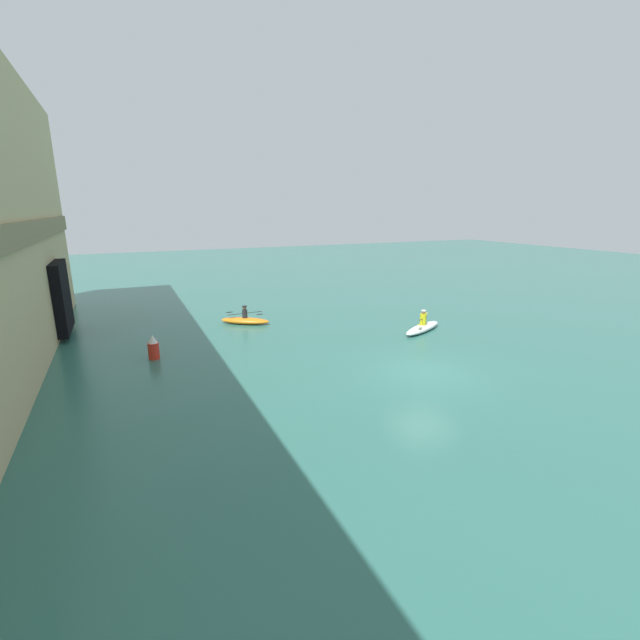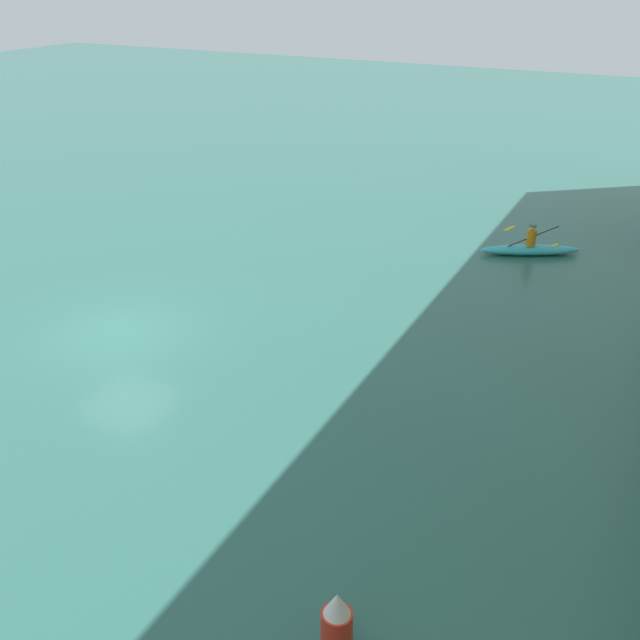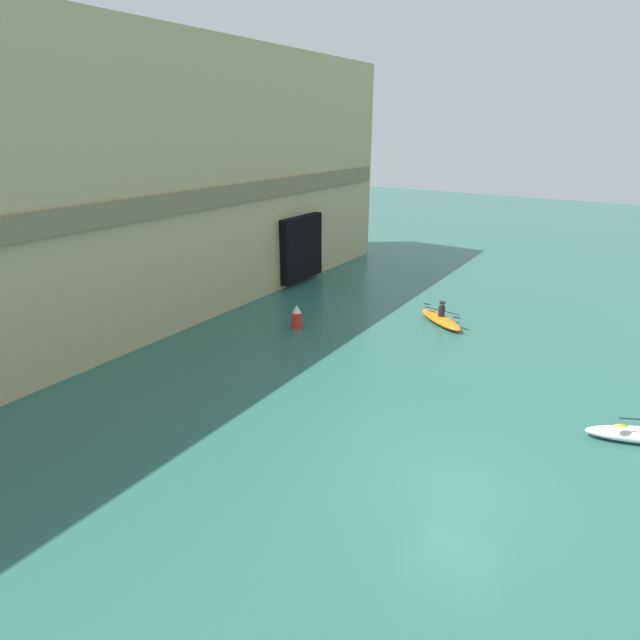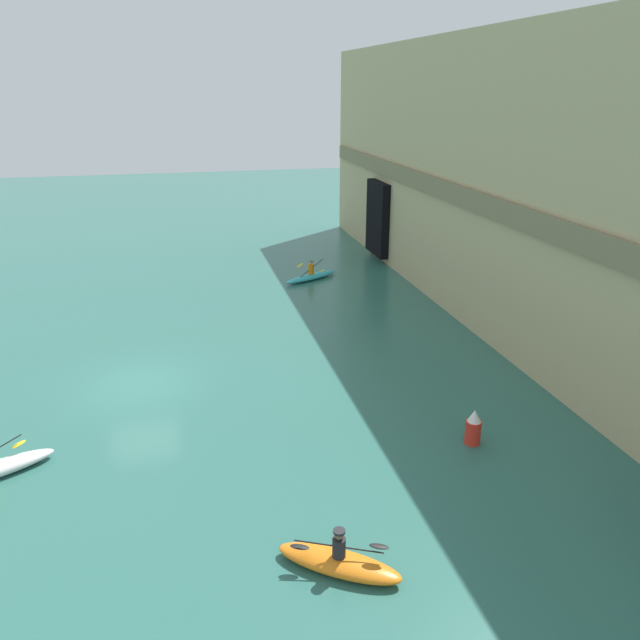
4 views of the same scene
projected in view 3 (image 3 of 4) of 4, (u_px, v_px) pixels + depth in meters
The scene contains 4 objects.
ground_plane at pixel (462, 489), 12.91m from camera, with size 120.00×120.00×0.00m, color #2D665B.
cliff_bluff at pixel (5, 200), 18.22m from camera, with size 45.78×6.42×12.49m.
kayak_orange at pixel (441, 319), 23.61m from camera, with size 2.35×2.89×1.10m.
marker_buoy at pixel (297, 317), 22.98m from camera, with size 0.49×0.49×1.14m.
Camera 3 is at (-10.74, -2.66, 8.78)m, focal length 28.00 mm.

